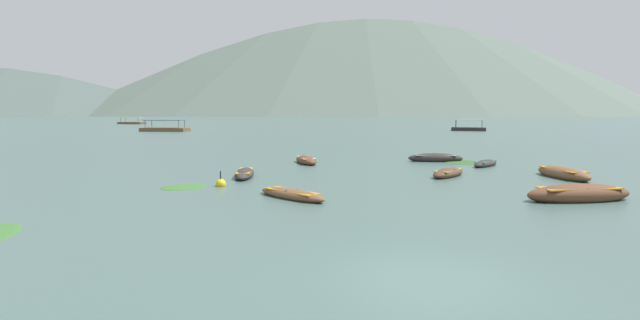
# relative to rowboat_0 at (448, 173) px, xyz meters

# --- Properties ---
(ground_plane) EXTENTS (6000.00, 6000.00, 0.00)m
(ground_plane) POSITION_rel_rowboat_0_xyz_m (-4.42, 1483.07, -0.18)
(ground_plane) COLOR #425B56
(mountain_1) EXTENTS (1442.62, 1442.62, 379.65)m
(mountain_1) POSITION_rel_rowboat_0_xyz_m (-799.42, 1484.32, 189.64)
(mountain_1) COLOR #4C5B56
(mountain_1) RESTS_ON ground
(mountain_2) EXTENTS (1676.76, 1676.76, 502.74)m
(mountain_2) POSITION_rel_rowboat_0_xyz_m (56.08, 1495.30, 251.19)
(mountain_2) COLOR #56665B
(mountain_2) RESTS_ON ground
(rowboat_0) EXTENTS (2.88, 3.55, 0.58)m
(rowboat_0) POSITION_rel_rowboat_0_xyz_m (0.00, 0.00, 0.00)
(rowboat_0) COLOR #4C3323
(rowboat_0) RESTS_ON ground
(rowboat_1) EXTENTS (2.24, 4.25, 0.66)m
(rowboat_1) POSITION_rel_rowboat_0_xyz_m (-8.45, 6.95, 0.03)
(rowboat_1) COLOR brown
(rowboat_1) RESTS_ON ground
(rowboat_2) EXTENTS (4.70, 2.30, 0.84)m
(rowboat_2) POSITION_rel_rowboat_0_xyz_m (3.48, -7.46, 0.08)
(rowboat_2) COLOR brown
(rowboat_2) RESTS_ON ground
(rowboat_3) EXTENTS (1.44, 4.19, 0.55)m
(rowboat_3) POSITION_rel_rowboat_0_xyz_m (-11.44, -0.56, -0.01)
(rowboat_3) COLOR #2D2826
(rowboat_3) RESTS_ON ground
(rowboat_4) EXTENTS (2.80, 3.32, 0.52)m
(rowboat_4) POSITION_rel_rowboat_0_xyz_m (3.78, 5.43, -0.02)
(rowboat_4) COLOR #2D2826
(rowboat_4) RESTS_ON ground
(rowboat_5) EXTENTS (3.43, 3.36, 0.48)m
(rowboat_5) POSITION_rel_rowboat_0_xyz_m (-8.16, -7.28, -0.03)
(rowboat_5) COLOR brown
(rowboat_5) RESTS_ON ground
(rowboat_6) EXTENTS (1.88, 4.54, 0.76)m
(rowboat_6) POSITION_rel_rowboat_0_xyz_m (6.16, -0.43, 0.06)
(rowboat_6) COLOR brown
(rowboat_6) RESTS_ON ground
(rowboat_7) EXTENTS (4.07, 1.59, 0.76)m
(rowboat_7) POSITION_rel_rowboat_0_xyz_m (1.07, 8.56, 0.06)
(rowboat_7) COLOR #2D2826
(rowboat_7) RESTS_ON ground
(ferry_0) EXTENTS (10.88, 6.24, 2.54)m
(ferry_0) POSITION_rel_rowboat_0_xyz_m (-81.82, 146.74, 0.26)
(ferry_0) COLOR brown
(ferry_0) RESTS_ON ground
(ferry_1) EXTENTS (9.79, 4.73, 2.54)m
(ferry_1) POSITION_rel_rowboat_0_xyz_m (-41.82, 70.83, 0.26)
(ferry_1) COLOR brown
(ferry_1) RESTS_ON ground
(ferry_2) EXTENTS (7.64, 4.95, 2.54)m
(ferry_2) POSITION_rel_rowboat_0_xyz_m (22.31, 76.29, 0.27)
(ferry_2) COLOR #2D2826
(ferry_2) RESTS_ON ground
(mooring_buoy) EXTENTS (0.51, 0.51, 0.89)m
(mooring_buoy) POSITION_rel_rowboat_0_xyz_m (-11.90, -4.16, -0.07)
(mooring_buoy) COLOR yellow
(mooring_buoy) RESTS_ON ground
(weed_patch_0) EXTENTS (3.33, 3.96, 0.14)m
(weed_patch_0) POSITION_rel_rowboat_0_xyz_m (2.96, 7.68, -0.18)
(weed_patch_0) COLOR #2D5628
(weed_patch_0) RESTS_ON ground
(weed_patch_1) EXTENTS (2.91, 2.99, 0.14)m
(weed_patch_1) POSITION_rel_rowboat_0_xyz_m (-13.58, -4.54, -0.18)
(weed_patch_1) COLOR #38662D
(weed_patch_1) RESTS_ON ground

